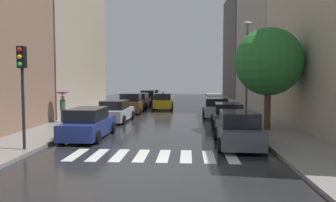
{
  "coord_description": "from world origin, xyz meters",
  "views": [
    {
      "loc": [
        1.44,
        -10.35,
        3.09
      ],
      "look_at": [
        -0.27,
        16.5,
        1.28
      ],
      "focal_mm": 34.69,
      "sensor_mm": 36.0,
      "label": 1
    }
  ],
  "objects": [
    {
      "name": "parked_car_right_third",
      "position": [
        3.7,
        16.35,
        0.74
      ],
      "size": [
        2.26,
        4.24,
        1.56
      ],
      "rotation": [
        0.0,
        0.0,
        1.54
      ],
      "color": "#B2B7BF",
      "rests_on": "ground"
    },
    {
      "name": "sidewalk_left",
      "position": [
        -6.5,
        24.0,
        0.07
      ],
      "size": [
        3.0,
        72.0,
        0.15
      ],
      "primitive_type": "cube",
      "color": "gray",
      "rests_on": "ground"
    },
    {
      "name": "parked_car_left_nearest",
      "position": [
        -3.79,
        6.21,
        0.75
      ],
      "size": [
        2.02,
        4.72,
        1.6
      ],
      "rotation": [
        0.0,
        0.0,
        1.57
      ],
      "color": "navy",
      "rests_on": "ground"
    },
    {
      "name": "parked_car_left_fourth",
      "position": [
        -3.91,
        24.79,
        0.75
      ],
      "size": [
        2.19,
        4.75,
        1.59
      ],
      "rotation": [
        0.0,
        0.0,
        1.54
      ],
      "color": "maroon",
      "rests_on": "ground"
    },
    {
      "name": "building_right_mid",
      "position": [
        11.0,
        26.79,
        11.69
      ],
      "size": [
        6.0,
        17.13,
        23.38
      ],
      "primitive_type": "cube",
      "color": "#9E9384",
      "rests_on": "ground"
    },
    {
      "name": "parked_car_left_third",
      "position": [
        -3.77,
        18.84,
        0.84
      ],
      "size": [
        2.18,
        4.06,
        1.82
      ],
      "rotation": [
        0.0,
        0.0,
        1.59
      ],
      "color": "brown",
      "rests_on": "ground"
    },
    {
      "name": "building_left_mid",
      "position": [
        -11.0,
        19.2,
        7.23
      ],
      "size": [
        6.0,
        13.85,
        14.47
      ],
      "primitive_type": "cube",
      "color": "#B2A38C",
      "rests_on": "ground"
    },
    {
      "name": "pedestrian_foreground",
      "position": [
        -7.14,
        11.19,
        1.68
      ],
      "size": [
        1.04,
        1.04,
        2.09
      ],
      "rotation": [
        0.0,
        0.0,
        5.3
      ],
      "color": "navy",
      "rests_on": "sidewalk_left"
    },
    {
      "name": "parked_car_left_second",
      "position": [
        -3.87,
        12.89,
        0.74
      ],
      "size": [
        2.16,
        4.65,
        1.57
      ],
      "rotation": [
        0.0,
        0.0,
        1.54
      ],
      "color": "#B2B7BF",
      "rests_on": "ground"
    },
    {
      "name": "lamp_post_right",
      "position": [
        5.55,
        13.04,
        4.18
      ],
      "size": [
        0.6,
        0.28,
        6.99
      ],
      "color": "#595B60",
      "rests_on": "sidewalk_right"
    },
    {
      "name": "taxi_midroad",
      "position": [
        -1.23,
        23.45,
        0.76
      ],
      "size": [
        2.2,
        4.51,
        1.81
      ],
      "rotation": [
        0.0,
        0.0,
        1.61
      ],
      "color": "yellow",
      "rests_on": "ground"
    },
    {
      "name": "parked_car_left_fifth",
      "position": [
        -3.74,
        30.89,
        0.79
      ],
      "size": [
        2.11,
        4.13,
        1.69
      ],
      "rotation": [
        0.0,
        0.0,
        1.59
      ],
      "color": "black",
      "rests_on": "ground"
    },
    {
      "name": "street_tree_right",
      "position": [
        6.05,
        8.86,
        4.09
      ],
      "size": [
        3.92,
        3.92,
        5.92
      ],
      "color": "#513823",
      "rests_on": "sidewalk_right"
    },
    {
      "name": "parked_car_left_sixth",
      "position": [
        -3.78,
        36.95,
        0.73
      ],
      "size": [
        2.16,
        4.35,
        1.54
      ],
      "rotation": [
        0.0,
        0.0,
        1.57
      ],
      "color": "maroon",
      "rests_on": "ground"
    },
    {
      "name": "sidewalk_right",
      "position": [
        6.5,
        24.0,
        0.07
      ],
      "size": [
        3.0,
        72.0,
        0.15
      ],
      "primitive_type": "cube",
      "color": "gray",
      "rests_on": "ground"
    },
    {
      "name": "parked_car_right_nearest",
      "position": [
        3.74,
        4.71,
        0.76
      ],
      "size": [
        2.15,
        4.63,
        1.61
      ],
      "rotation": [
        0.0,
        0.0,
        1.54
      ],
      "color": "#474C51",
      "rests_on": "ground"
    },
    {
      "name": "crosswalk_stripes",
      "position": [
        0.0,
        2.48,
        0.01
      ],
      "size": [
        6.75,
        2.2,
        0.01
      ],
      "color": "silver",
      "rests_on": "ground"
    },
    {
      "name": "traffic_light_left_corner",
      "position": [
        -5.45,
        2.7,
        3.29
      ],
      "size": [
        0.3,
        0.42,
        4.3
      ],
      "color": "black",
      "rests_on": "sidewalk_left"
    },
    {
      "name": "ground_plane",
      "position": [
        0.0,
        24.0,
        -0.02
      ],
      "size": [
        28.0,
        72.0,
        0.04
      ],
      "primitive_type": "cube",
      "color": "#252527"
    },
    {
      "name": "parked_car_right_second",
      "position": [
        3.98,
        10.65,
        0.74
      ],
      "size": [
        2.21,
        4.3,
        1.56
      ],
      "rotation": [
        0.0,
        0.0,
        1.53
      ],
      "color": "#474C51",
      "rests_on": "ground"
    },
    {
      "name": "building_right_far",
      "position": [
        11.0,
        44.54,
        8.55
      ],
      "size": [
        6.0,
        16.54,
        17.1
      ],
      "primitive_type": "cube",
      "color": "#564C47",
      "rests_on": "ground"
    }
  ]
}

